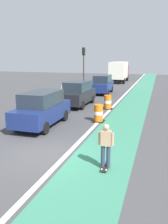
% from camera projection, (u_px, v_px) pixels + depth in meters
% --- Properties ---
extents(ground_plane, '(100.00, 100.00, 0.00)m').
position_uv_depth(ground_plane, '(44.00, 155.00, 9.97)').
color(ground_plane, '#424244').
extents(bike_lane_strip, '(2.50, 80.00, 0.01)m').
position_uv_depth(bike_lane_strip, '(133.00, 105.00, 20.42)').
color(bike_lane_strip, '#387F60').
rests_on(bike_lane_strip, ground).
extents(lane_divider_stripe, '(0.20, 80.00, 0.01)m').
position_uv_depth(lane_divider_stripe, '(116.00, 104.00, 20.86)').
color(lane_divider_stripe, silver).
rests_on(lane_divider_stripe, ground).
extents(skateboarder_on_lane, '(0.57, 0.81, 1.69)m').
position_uv_depth(skateboarder_on_lane, '(106.00, 145.00, 8.52)').
color(skateboarder_on_lane, black).
rests_on(skateboarder_on_lane, ground).
extents(parked_suv_nearest, '(1.96, 4.62, 2.04)m').
position_uv_depth(parked_suv_nearest, '(42.00, 109.00, 13.95)').
color(parked_suv_nearest, navy).
rests_on(parked_suv_nearest, ground).
extents(parked_suv_second, '(1.94, 4.61, 2.04)m').
position_uv_depth(parked_suv_second, '(78.00, 93.00, 19.84)').
color(parked_suv_second, black).
rests_on(parked_suv_second, ground).
extents(parked_suv_third, '(2.08, 4.68, 2.04)m').
position_uv_depth(parked_suv_third, '(102.00, 84.00, 26.49)').
color(parked_suv_third, navy).
rests_on(parked_suv_third, ground).
extents(traffic_barrel_front, '(0.73, 0.73, 1.09)m').
position_uv_depth(traffic_barrel_front, '(98.00, 113.00, 14.97)').
color(traffic_barrel_front, orange).
rests_on(traffic_barrel_front, ground).
extents(traffic_barrel_mid, '(0.73, 0.73, 1.09)m').
position_uv_depth(traffic_barrel_mid, '(108.00, 102.00, 18.64)').
color(traffic_barrel_mid, orange).
rests_on(traffic_barrel_mid, ground).
extents(delivery_truck_down_block, '(2.52, 7.66, 3.23)m').
position_uv_depth(delivery_truck_down_block, '(119.00, 71.00, 38.29)').
color(delivery_truck_down_block, silver).
rests_on(delivery_truck_down_block, ground).
extents(traffic_light_corner, '(0.41, 0.32, 5.10)m').
position_uv_depth(traffic_light_corner, '(84.00, 61.00, 29.09)').
color(traffic_light_corner, '#2D2D2D').
rests_on(traffic_light_corner, ground).
extents(pedestrian_crossing, '(0.34, 0.20, 1.61)m').
position_uv_depth(pedestrian_crossing, '(63.00, 91.00, 22.74)').
color(pedestrian_crossing, '#33333D').
rests_on(pedestrian_crossing, ground).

